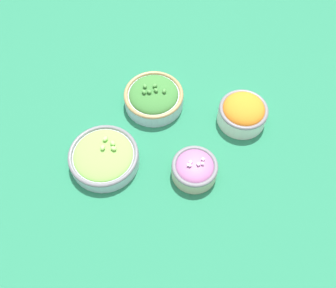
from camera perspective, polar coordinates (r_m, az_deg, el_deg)
name	(u,v)px	position (r m, az deg, el deg)	size (l,w,h in m)	color
ground_plane	(168,149)	(1.03, 0.00, -0.84)	(3.00, 3.00, 0.00)	#23704C
bowl_red_onion	(195,168)	(0.97, 4.07, -3.71)	(0.12, 0.12, 0.06)	beige
bowl_lettuce	(104,157)	(1.01, -9.76, -1.91)	(0.19, 0.19, 0.06)	#B2C1CC
bowl_carrots	(243,112)	(1.08, 11.35, 4.81)	(0.14, 0.14, 0.08)	silver
bowl_broccoli	(154,97)	(1.10, -2.19, 7.20)	(0.17, 0.17, 0.07)	#B2C1CC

